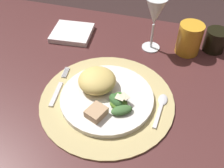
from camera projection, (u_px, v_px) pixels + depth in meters
dining_table at (133, 127)px, 0.86m from camera, size 1.47×0.84×0.76m
placemat at (107, 100)px, 0.74m from camera, size 0.38×0.38×0.01m
dinner_plate at (107, 98)px, 0.73m from camera, size 0.26×0.26×0.02m
pasta_serving at (97, 80)px, 0.73m from camera, size 0.14×0.14×0.05m
salad_greens at (119, 103)px, 0.70m from camera, size 0.08×0.09×0.03m
bread_piece at (96, 112)px, 0.67m from camera, size 0.06×0.06×0.02m
fork at (59, 88)px, 0.77m from camera, size 0.03×0.16×0.00m
spoon at (161, 104)px, 0.72m from camera, size 0.03×0.13×0.01m
napkin at (72, 33)px, 0.96m from camera, size 0.15×0.14×0.02m
wine_glass at (156, 13)px, 0.82m from camera, size 0.07×0.07×0.19m
amber_tumbler at (189, 39)px, 0.86m from camera, size 0.08×0.08×0.10m
dark_tumbler at (215, 40)px, 0.88m from camera, size 0.07×0.07×0.08m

